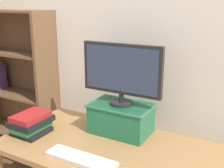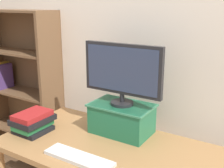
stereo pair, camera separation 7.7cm
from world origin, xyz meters
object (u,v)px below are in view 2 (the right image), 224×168
(desk, at_px, (109,156))
(keyboard, at_px, (79,158))
(book_stack, at_px, (33,122))
(riser_box, at_px, (122,118))
(computer_monitor, at_px, (122,71))
(bookshelf_unit, at_px, (22,90))

(desk, relative_size, keyboard, 3.23)
(desk, height_order, book_stack, book_stack)
(desk, xyz_separation_m, book_stack, (-0.57, -0.10, 0.15))
(book_stack, bearing_deg, riser_box, 30.20)
(desk, xyz_separation_m, computer_monitor, (-0.03, 0.21, 0.52))
(computer_monitor, relative_size, book_stack, 2.11)
(desk, relative_size, book_stack, 5.26)
(bookshelf_unit, xyz_separation_m, computer_monitor, (1.24, -0.19, 0.39))
(desk, distance_m, book_stack, 0.60)
(bookshelf_unit, relative_size, keyboard, 3.55)
(bookshelf_unit, relative_size, computer_monitor, 2.74)
(computer_monitor, bearing_deg, desk, -82.70)
(desk, height_order, computer_monitor, computer_monitor)
(keyboard, distance_m, book_stack, 0.53)
(computer_monitor, bearing_deg, bookshelf_unit, 171.29)
(riser_box, height_order, keyboard, riser_box)
(keyboard, bearing_deg, riser_box, 86.08)
(desk, distance_m, bookshelf_unit, 1.33)
(computer_monitor, bearing_deg, keyboard, -93.93)
(desk, bearing_deg, keyboard, -104.18)
(computer_monitor, xyz_separation_m, keyboard, (-0.03, -0.44, -0.43))
(bookshelf_unit, bearing_deg, book_stack, -35.92)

